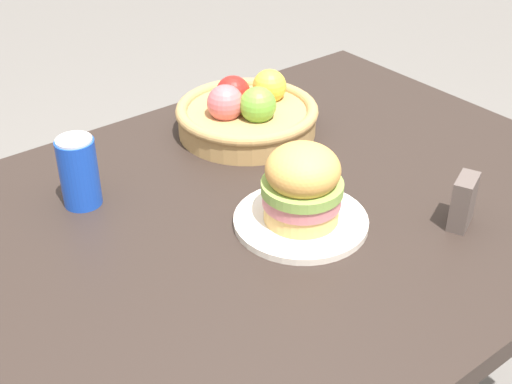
{
  "coord_description": "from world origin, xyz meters",
  "views": [
    {
      "loc": [
        -0.56,
        -0.77,
        1.42
      ],
      "look_at": [
        0.04,
        -0.02,
        0.81
      ],
      "focal_mm": 49.01,
      "sensor_mm": 36.0,
      "label": 1
    }
  ],
  "objects": [
    {
      "name": "fruit_basket",
      "position": [
        0.22,
        0.24,
        0.79
      ],
      "size": [
        0.29,
        0.29,
        0.11
      ],
      "color": "tan",
      "rests_on": "dining_table"
    },
    {
      "name": "napkin_holder",
      "position": [
        0.3,
        -0.24,
        0.8
      ],
      "size": [
        0.07,
        0.05,
        0.09
      ],
      "primitive_type": "cube",
      "rotation": [
        0.0,
        0.0,
        0.41
      ],
      "color": "#594C47",
      "rests_on": "dining_table"
    },
    {
      "name": "sandwich",
      "position": [
        0.09,
        -0.07,
        0.83
      ],
      "size": [
        0.13,
        0.13,
        0.13
      ],
      "color": "#DBAD60",
      "rests_on": "plate"
    },
    {
      "name": "soda_can",
      "position": [
        -0.16,
        0.21,
        0.81
      ],
      "size": [
        0.07,
        0.07,
        0.13
      ],
      "color": "blue",
      "rests_on": "dining_table"
    },
    {
      "name": "dining_table",
      "position": [
        0.0,
        0.0,
        0.65
      ],
      "size": [
        1.4,
        0.9,
        0.75
      ],
      "color": "#2D231E",
      "rests_on": "ground_plane"
    },
    {
      "name": "plate",
      "position": [
        0.09,
        -0.07,
        0.76
      ],
      "size": [
        0.22,
        0.22,
        0.01
      ],
      "primitive_type": "cylinder",
      "color": "silver",
      "rests_on": "dining_table"
    }
  ]
}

